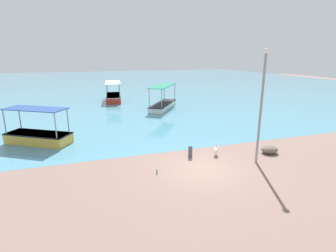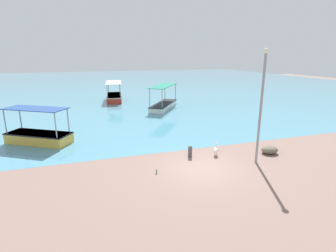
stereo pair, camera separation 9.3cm
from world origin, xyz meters
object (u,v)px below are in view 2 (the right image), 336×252
Objects in this scene: lamp_post at (261,102)px; fishing_boat_outer at (114,97)px; mooring_bollard at (190,151)px; net_pile at (270,150)px; fishing_boat_near_left at (39,136)px; pelican at (216,150)px; fishing_boat_far_left at (164,104)px; glass_bottle at (156,172)px.

fishing_boat_outer is at bearing 102.10° from lamp_post.
mooring_bollard is 5.16m from net_pile.
fishing_boat_near_left reaches higher than pelican.
fishing_boat_far_left is 17.43m from lamp_post.
fishing_boat_near_left is at bearing 147.60° from mooring_bollard.
fishing_boat_near_left is at bearing -142.39° from fishing_boat_far_left.
fishing_boat_near_left reaches higher than fishing_boat_outer.
mooring_bollard is at bearing -85.20° from fishing_boat_outer.
mooring_bollard reaches higher than net_pile.
fishing_boat_near_left reaches higher than glass_bottle.
fishing_boat_near_left is at bearing -113.74° from fishing_boat_outer.
net_pile is 7.67m from glass_bottle.
mooring_bollard is (1.88, -22.41, -0.16)m from fishing_boat_outer.
pelican is at bearing -81.17° from fishing_boat_outer.
mooring_bollard is at bearing 31.66° from glass_bottle.
lamp_post is at bearing -77.90° from fishing_boat_outer.
fishing_boat_far_left is 23.29× the size of glass_bottle.
mooring_bollard is 0.69× the size of net_pile.
lamp_post reaches higher than fishing_boat_far_left.
pelican is 4.02m from lamp_post.
fishing_boat_near_left is 0.76× the size of fishing_boat_far_left.
net_pile is at bearing 29.38° from lamp_post.
lamp_post is (0.34, -17.16, 3.08)m from fishing_boat_far_left.
fishing_boat_near_left is 10.87m from mooring_bollard.
net_pile is at bearing 4.55° from glass_bottle.
glass_bottle is (-2.59, -1.60, -0.29)m from mooring_bollard.
fishing_boat_outer is at bearing 94.80° from mooring_bollard.
fishing_boat_outer is 24.41m from net_pile.
fishing_boat_near_left is 9.93m from glass_bottle.
net_pile is 3.96× the size of glass_bottle.
pelican is at bearing -95.05° from fishing_boat_far_left.
fishing_boat_outer is 5.80× the size of net_pile.
mooring_bollard is at bearing 172.04° from pelican.
net_pile is (6.94, -23.40, -0.31)m from fishing_boat_outer.
fishing_boat_near_left is at bearing 154.43° from net_pile.
glass_bottle is at bearing -148.34° from mooring_bollard.
fishing_boat_near_left is at bearing 150.76° from pelican.
mooring_bollard is at bearing -101.15° from fishing_boat_far_left.
glass_bottle is (-5.93, 0.36, -3.47)m from lamp_post.
fishing_boat_outer is at bearing 106.52° from net_pile.
fishing_boat_far_left is 7.86× the size of pelican.
fishing_boat_near_left is 6.48× the size of mooring_bollard.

